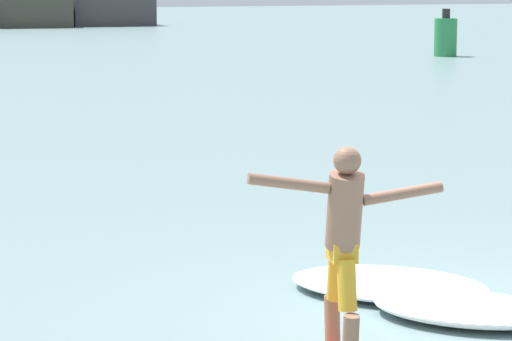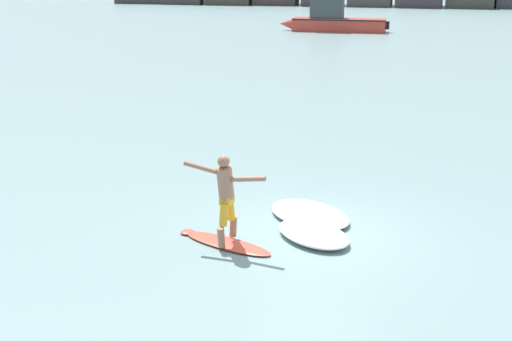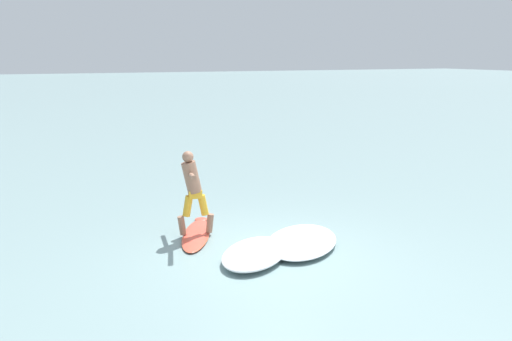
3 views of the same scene
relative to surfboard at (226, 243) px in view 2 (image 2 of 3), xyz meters
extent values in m
plane|color=gray|center=(1.46, 0.92, -0.03)|extent=(200.00, 200.00, 0.00)
ellipsoid|color=#E0513D|center=(0.03, -0.01, 0.00)|extent=(1.94, 1.22, 0.07)
ellipsoid|color=#E0513D|center=(-0.86, 0.37, 0.00)|extent=(0.35, 0.36, 0.06)
ellipsoid|color=#DB5B2D|center=(0.03, -0.01, 0.00)|extent=(1.96, 1.23, 0.03)
cone|color=black|center=(0.75, -0.32, -0.10)|extent=(0.07, 0.07, 0.14)
cone|color=black|center=(0.68, -0.14, -0.10)|extent=(0.07, 0.07, 0.14)
cone|color=black|center=(0.57, -0.40, -0.10)|extent=(0.07, 0.07, 0.14)
cylinder|color=#986B53|center=(-0.01, -0.29, 0.22)|extent=(0.16, 0.19, 0.39)
cylinder|color=gold|center=(0.01, -0.17, 0.61)|extent=(0.18, 0.24, 0.43)
cylinder|color=#986B53|center=(0.08, 0.26, 0.22)|extent=(0.16, 0.19, 0.39)
cylinder|color=gold|center=(0.06, 0.14, 0.61)|extent=(0.18, 0.24, 0.43)
cube|color=gold|center=(0.03, -0.01, 0.86)|extent=(0.24, 0.29, 0.16)
cylinder|color=#986B53|center=(0.02, -0.07, 1.20)|extent=(0.34, 0.43, 0.65)
sphere|color=#986B53|center=(0.01, -0.13, 1.61)|extent=(0.22, 0.22, 0.22)
cylinder|color=#986B53|center=(0.47, -0.19, 1.33)|extent=(0.66, 0.23, 0.20)
cylinder|color=#986B53|center=(-0.44, -0.04, 1.44)|extent=(0.66, 0.20, 0.19)
cube|color=#BA3E2F|center=(-1.73, 37.78, 0.41)|extent=(6.30, 1.64, 0.89)
cone|color=#BA3E2F|center=(-5.31, 37.82, 0.41)|extent=(1.11, 0.90, 0.89)
cube|color=black|center=(-1.73, 37.78, 0.78)|extent=(6.24, 1.69, 0.08)
cube|color=#364043|center=(-2.57, 37.79, 1.52)|extent=(2.24, 1.20, 1.32)
cube|color=#232D38|center=(-3.70, 37.80, 1.68)|extent=(0.04, 0.94, 0.66)
cube|color=black|center=(1.53, 37.74, 0.46)|extent=(0.28, 0.36, 0.52)
ellipsoid|color=white|center=(1.54, 0.61, 0.07)|extent=(1.94, 1.93, 0.21)
ellipsoid|color=white|center=(1.32, 1.69, 0.05)|extent=(2.30, 2.28, 0.18)
camera|label=1|loc=(-3.90, -8.61, 3.04)|focal=85.00mm
camera|label=2|loc=(3.10, -11.78, 5.12)|focal=50.00mm
camera|label=3|loc=(9.19, -2.69, 3.52)|focal=35.00mm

